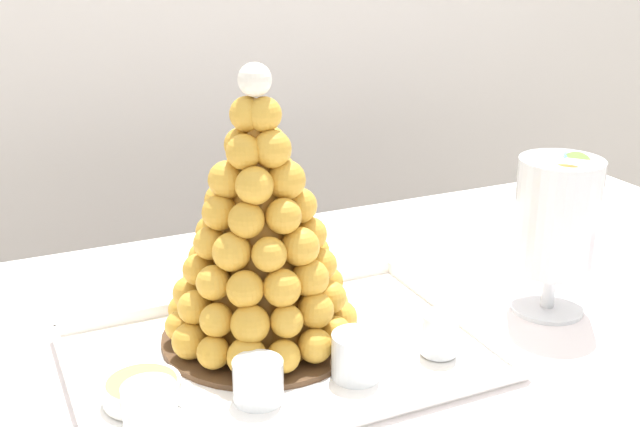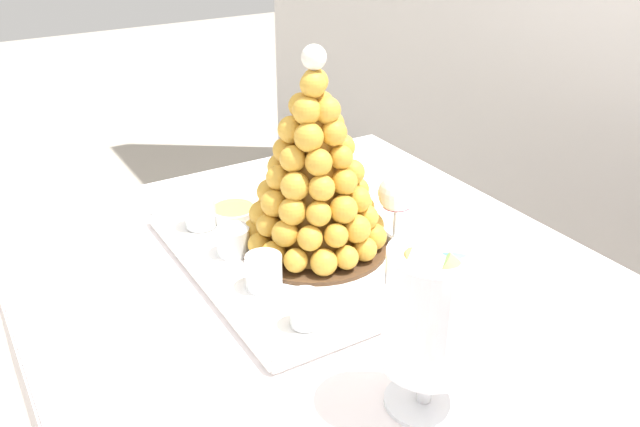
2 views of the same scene
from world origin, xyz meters
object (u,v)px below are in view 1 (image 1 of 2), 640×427
(dessert_cup_mid_right, at_px, (439,336))
(dessert_cup_mid_left, at_px, (258,382))
(creme_brulee_ramekin, at_px, (142,390))
(macaron_goblet, at_px, (556,217))
(serving_tray, at_px, (280,356))
(wine_glass, at_px, (265,233))
(croquembouche, at_px, (259,238))
(dessert_cup_centre, at_px, (356,357))
(dessert_cup_left, at_px, (150,411))

(dessert_cup_mid_right, bearing_deg, dessert_cup_mid_left, -178.95)
(creme_brulee_ramekin, bearing_deg, macaron_goblet, -0.00)
(serving_tray, distance_m, dessert_cup_mid_left, 0.11)
(dessert_cup_mid_right, xyz_separation_m, wine_glass, (-0.14, 0.27, 0.07))
(creme_brulee_ramekin, bearing_deg, dessert_cup_mid_right, -7.87)
(creme_brulee_ramekin, height_order, macaron_goblet, macaron_goblet)
(serving_tray, xyz_separation_m, dessert_cup_mid_right, (0.19, -0.08, 0.03))
(croquembouche, bearing_deg, creme_brulee_ramekin, -156.04)
(serving_tray, relative_size, dessert_cup_centre, 8.63)
(creme_brulee_ramekin, bearing_deg, wine_glass, 42.33)
(serving_tray, bearing_deg, dessert_cup_centre, -53.86)
(dessert_cup_centre, bearing_deg, creme_brulee_ramekin, 166.78)
(dessert_cup_mid_right, relative_size, creme_brulee_ramekin, 0.60)
(creme_brulee_ramekin, bearing_deg, dessert_cup_left, -94.63)
(serving_tray, distance_m, dessert_cup_centre, 0.12)
(creme_brulee_ramekin, distance_m, wine_glass, 0.34)
(dessert_cup_left, bearing_deg, dessert_cup_mid_right, 2.34)
(croquembouche, relative_size, dessert_cup_mid_right, 6.77)
(dessert_cup_centre, bearing_deg, croquembouche, 117.00)
(dessert_cup_left, xyz_separation_m, creme_brulee_ramekin, (0.01, 0.07, -0.01))
(dessert_cup_mid_left, distance_m, creme_brulee_ramekin, 0.14)
(dessert_cup_centre, bearing_deg, wine_glass, 92.48)
(croquembouche, xyz_separation_m, macaron_goblet, (0.42, -0.08, -0.01))
(dessert_cup_mid_right, xyz_separation_m, macaron_goblet, (0.23, 0.05, 0.11))
(dessert_cup_mid_left, xyz_separation_m, creme_brulee_ramekin, (-0.13, 0.06, -0.01))
(creme_brulee_ramekin, bearing_deg, dessert_cup_centre, -13.22)
(dessert_cup_left, distance_m, creme_brulee_ramekin, 0.07)
(dessert_cup_mid_left, relative_size, macaron_goblet, 0.24)
(croquembouche, xyz_separation_m, creme_brulee_ramekin, (-0.18, -0.08, -0.14))
(dessert_cup_centre, height_order, macaron_goblet, macaron_goblet)
(serving_tray, bearing_deg, croquembouche, 96.63)
(croquembouche, xyz_separation_m, dessert_cup_mid_right, (0.20, -0.13, -0.12))
(dessert_cup_mid_right, height_order, creme_brulee_ramekin, dessert_cup_mid_right)
(dessert_cup_centre, distance_m, creme_brulee_ramekin, 0.26)
(croquembouche, distance_m, creme_brulee_ramekin, 0.24)
(dessert_cup_left, height_order, creme_brulee_ramekin, dessert_cup_left)
(croquembouche, distance_m, dessert_cup_centre, 0.20)
(dessert_cup_mid_right, distance_m, macaron_goblet, 0.26)
(serving_tray, height_order, dessert_cup_mid_left, dessert_cup_mid_left)
(croquembouche, bearing_deg, macaron_goblet, -10.88)
(dessert_cup_centre, bearing_deg, dessert_cup_mid_right, 3.24)
(serving_tray, xyz_separation_m, macaron_goblet, (0.42, -0.03, 0.14))
(dessert_cup_left, distance_m, dessert_cup_centre, 0.26)
(creme_brulee_ramekin, distance_m, macaron_goblet, 0.62)
(wine_glass, bearing_deg, creme_brulee_ramekin, -137.67)
(serving_tray, height_order, creme_brulee_ramekin, creme_brulee_ramekin)
(dessert_cup_centre, bearing_deg, macaron_goblet, 9.66)
(dessert_cup_left, xyz_separation_m, dessert_cup_mid_left, (0.13, 0.01, -0.00))
(macaron_goblet, xyz_separation_m, wine_glass, (-0.36, 0.22, -0.04))
(dessert_cup_left, xyz_separation_m, wine_glass, (0.25, 0.29, 0.07))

